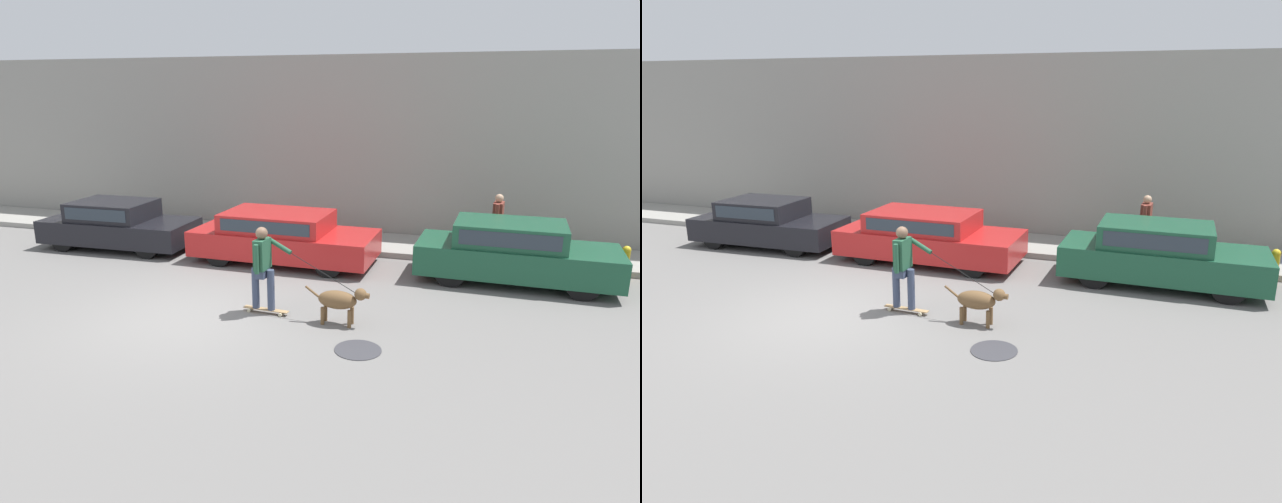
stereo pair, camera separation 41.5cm
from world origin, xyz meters
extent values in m
plane|color=slate|center=(0.00, 0.00, 0.00)|extent=(36.00, 36.00, 0.00)
cube|color=gray|center=(0.00, 7.09, 2.50)|extent=(32.00, 0.30, 5.00)
cube|color=gray|center=(0.00, 5.91, 0.07)|extent=(30.00, 2.02, 0.15)
cylinder|color=black|center=(-2.91, 4.63, 0.31)|extent=(0.62, 0.21, 0.62)
cylinder|color=black|center=(-2.87, 3.17, 0.31)|extent=(0.62, 0.21, 0.62)
cylinder|color=black|center=(-5.37, 4.58, 0.31)|extent=(0.62, 0.21, 0.62)
cylinder|color=black|center=(-5.34, 3.11, 0.31)|extent=(0.62, 0.21, 0.62)
cube|color=black|center=(-4.12, 3.87, 0.48)|extent=(4.02, 1.80, 0.59)
cube|color=black|center=(-4.28, 3.87, 1.01)|extent=(2.04, 1.58, 0.48)
cube|color=#28333D|center=(-4.26, 3.10, 1.04)|extent=(1.77, 0.05, 0.31)
cylinder|color=black|center=(1.92, 4.64, 0.32)|extent=(0.65, 0.21, 0.64)
cylinder|color=black|center=(1.89, 3.04, 0.32)|extent=(0.65, 0.21, 0.64)
cylinder|color=black|center=(-0.82, 4.70, 0.32)|extent=(0.65, 0.21, 0.64)
cylinder|color=black|center=(-0.85, 3.10, 0.32)|extent=(0.65, 0.21, 0.64)
cube|color=#B21E1E|center=(0.53, 3.87, 0.49)|extent=(4.46, 1.93, 0.60)
cube|color=#B21E1E|center=(0.36, 3.88, 1.02)|extent=(2.56, 1.71, 0.44)
cube|color=#28333D|center=(0.34, 3.05, 1.04)|extent=(2.22, 0.06, 0.28)
cylinder|color=black|center=(7.21, 4.55, 0.34)|extent=(0.68, 0.22, 0.68)
cylinder|color=black|center=(7.16, 3.10, 0.34)|extent=(0.68, 0.22, 0.68)
cylinder|color=black|center=(4.60, 4.64, 0.34)|extent=(0.68, 0.22, 0.68)
cylinder|color=black|center=(4.55, 3.19, 0.34)|extent=(0.68, 0.22, 0.68)
cube|color=#194C33|center=(5.88, 3.87, 0.53)|extent=(4.26, 1.83, 0.65)
cube|color=#194C33|center=(5.71, 3.88, 1.10)|extent=(2.34, 1.60, 0.49)
cube|color=#28333D|center=(5.68, 3.11, 1.12)|extent=(2.01, 0.08, 0.32)
cylinder|color=brown|center=(3.02, 0.59, 0.16)|extent=(0.07, 0.07, 0.32)
cylinder|color=brown|center=(3.02, 0.40, 0.16)|extent=(0.07, 0.07, 0.32)
cylinder|color=brown|center=(2.52, 0.60, 0.16)|extent=(0.07, 0.07, 0.32)
cylinder|color=brown|center=(2.52, 0.41, 0.16)|extent=(0.07, 0.07, 0.32)
ellipsoid|color=brown|center=(2.77, 0.50, 0.46)|extent=(0.72, 0.35, 0.33)
sphere|color=brown|center=(3.19, 0.49, 0.61)|extent=(0.22, 0.22, 0.22)
cylinder|color=brown|center=(3.29, 0.49, 0.60)|extent=(0.12, 0.10, 0.10)
cylinder|color=brown|center=(2.30, 0.51, 0.56)|extent=(0.29, 0.05, 0.22)
cylinder|color=beige|center=(1.68, 0.67, 0.04)|extent=(0.07, 0.03, 0.07)
cylinder|color=beige|center=(1.67, 0.52, 0.04)|extent=(0.07, 0.03, 0.07)
cylinder|color=beige|center=(1.03, 0.71, 0.04)|extent=(0.07, 0.03, 0.07)
cylinder|color=beige|center=(1.02, 0.56, 0.04)|extent=(0.07, 0.03, 0.07)
cube|color=#A88456|center=(1.35, 0.62, 0.08)|extent=(0.91, 0.17, 0.02)
cylinder|color=#38425B|center=(1.46, 0.61, 0.48)|extent=(0.14, 0.14, 0.79)
cylinder|color=#38425B|center=(1.14, 0.63, 0.48)|extent=(0.14, 0.14, 0.79)
cube|color=#38425B|center=(1.30, 0.62, 0.79)|extent=(0.19, 0.32, 0.16)
cube|color=#235138|center=(1.30, 0.62, 1.16)|extent=(0.22, 0.41, 0.57)
sphere|color=brown|center=(1.30, 0.62, 1.56)|extent=(0.23, 0.23, 0.23)
cylinder|color=#235138|center=(1.29, 0.38, 1.13)|extent=(0.09, 0.09, 0.54)
cylinder|color=#235138|center=(1.56, 0.81, 1.29)|extent=(0.54, 0.19, 0.29)
cylinder|color=black|center=(2.50, 0.63, 0.88)|extent=(1.39, 0.29, 0.61)
cylinder|color=brown|center=(5.45, 5.41, 0.53)|extent=(0.16, 0.16, 0.76)
cylinder|color=brown|center=(5.47, 5.59, 0.53)|extent=(0.16, 0.16, 0.76)
cube|color=brown|center=(5.46, 5.50, 1.18)|extent=(0.28, 0.47, 0.55)
cylinder|color=brown|center=(5.43, 5.22, 1.19)|extent=(0.10, 0.10, 0.52)
cylinder|color=brown|center=(5.49, 5.77, 1.19)|extent=(0.10, 0.10, 0.52)
sphere|color=tan|center=(5.46, 5.50, 1.56)|extent=(0.20, 0.20, 0.20)
cube|color=tan|center=(5.43, 5.22, 0.81)|extent=(0.14, 0.33, 0.24)
cylinder|color=#38383D|center=(3.37, -0.44, 0.01)|extent=(0.77, 0.77, 0.01)
cylinder|color=gold|center=(8.18, 4.65, 0.33)|extent=(0.17, 0.17, 0.67)
sphere|color=gold|center=(8.18, 4.65, 0.71)|extent=(0.18, 0.18, 0.18)
camera|label=1|loc=(5.22, -8.71, 4.06)|focal=32.00mm
camera|label=2|loc=(5.61, -8.59, 4.06)|focal=32.00mm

